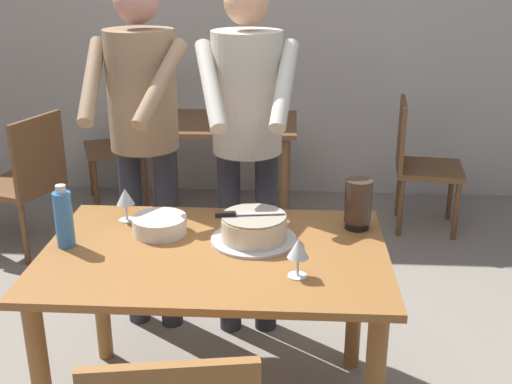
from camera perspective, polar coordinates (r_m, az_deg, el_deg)
back_wall at (r=4.96m, az=0.06°, el=15.18°), size 10.00×0.12×2.70m
main_dining_table at (r=2.50m, az=-3.65°, el=-7.81°), size 1.32×0.86×0.75m
cake_on_platter at (r=2.49m, az=-0.20°, el=-3.33°), size 0.34×0.34×0.11m
cake_knife at (r=2.46m, az=-1.87°, el=-2.00°), size 0.27×0.06×0.02m
plate_stack at (r=2.60m, az=-8.64°, el=-2.94°), size 0.22×0.22×0.07m
wine_glass_near at (r=2.72m, az=-11.64°, el=-0.50°), size 0.08×0.08×0.14m
wine_glass_far at (r=2.21m, az=3.80°, el=-5.19°), size 0.08×0.08×0.14m
water_bottle at (r=2.53m, az=-16.86°, el=-2.29°), size 0.07×0.07×0.25m
hurricane_lamp at (r=2.62m, az=9.14°, el=-1.06°), size 0.11×0.11×0.21m
person_cutting_cake at (r=2.93m, az=-0.79°, el=5.98°), size 0.47×0.56×1.72m
person_standing_beside at (r=3.03m, az=-10.10°, el=6.17°), size 0.46×0.57×1.72m
background_table at (r=4.43m, az=-2.87°, el=4.34°), size 1.00×0.70×0.74m
background_chair_0 at (r=4.96m, az=-11.68°, el=4.64°), size 0.57×0.57×0.90m
background_chair_1 at (r=4.49m, az=14.38°, el=2.79°), size 0.49×0.49×0.90m
background_chair_3 at (r=4.24m, az=-19.96°, el=1.13°), size 0.56×0.56×0.90m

